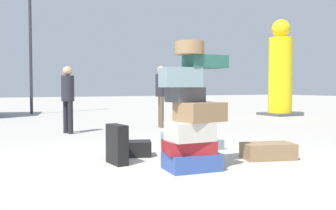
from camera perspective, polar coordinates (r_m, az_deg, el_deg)
ground_plane at (r=4.77m, az=-1.63°, el=-10.39°), size 80.00×80.00×0.00m
suitcase_tower at (r=4.82m, az=3.69°, el=-1.62°), size 0.89×0.66×1.68m
suitcase_black_left_side at (r=5.85m, az=-5.86°, el=-6.78°), size 0.72×0.55×0.24m
suitcase_slate_foreground_near at (r=6.80m, az=1.44°, el=-5.39°), size 0.72×0.63×0.25m
suitcase_slate_behind_tower at (r=6.44m, az=5.07°, el=-6.20°), size 0.76×0.42×0.17m
suitcase_black_white_trunk at (r=5.26m, az=-7.95°, el=-6.08°), size 0.20×0.45×0.56m
suitcase_brown_right_side at (r=5.80m, az=15.32°, el=-6.92°), size 0.85×0.62×0.24m
person_bearded_onlooker at (r=9.96m, az=-1.10°, el=2.23°), size 0.30×0.33×1.67m
person_tourist_with_camera at (r=8.95m, az=-15.34°, el=1.72°), size 0.30×0.33×1.59m
yellow_dummy_statue at (r=15.05m, az=17.08°, el=4.78°), size 1.27×1.27×3.74m
lamp_post at (r=16.34m, az=-20.71°, el=13.65°), size 0.36×0.36×6.55m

